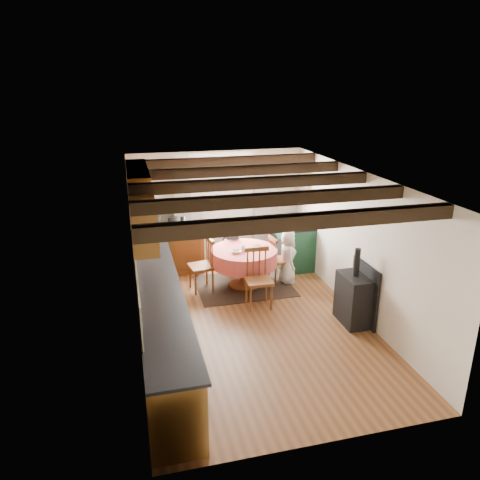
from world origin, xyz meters
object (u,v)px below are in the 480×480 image
object	(u,v)px
aga_range	(292,244)
cast_iron_stove	(355,286)
chair_right	(280,259)
child_right	(288,257)
child_far	(232,248)
cup	(243,249)
chair_left	(201,265)
chair_near	(259,279)
dining_table	(244,268)

from	to	relation	value
aga_range	cast_iron_stove	size ratio (longest dim) A/B	0.81
chair_right	child_right	size ratio (longest dim) A/B	0.87
child_far	chair_right	bearing A→B (deg)	163.42
child_far	child_right	xyz separation A→B (m)	(0.95, -0.67, -0.03)
aga_range	child_far	size ratio (longest dim) A/B	0.93
child_far	cup	distance (m)	0.78
chair_right	child_right	distance (m)	0.18
child_right	cup	xyz separation A→B (m)	(-0.91, -0.07, 0.27)
child_far	chair_left	bearing A→B (deg)	57.60
chair_right	cast_iron_stove	bearing A→B (deg)	-167.39
chair_right	child_far	world-z (taller)	child_far
chair_near	child_far	world-z (taller)	child_far
chair_right	aga_range	distance (m)	0.85
chair_near	cup	world-z (taller)	chair_near
child_right	cup	size ratio (longest dim) A/B	10.65
chair_left	chair_right	distance (m)	1.56
child_right	chair_right	bearing A→B (deg)	54.69
chair_near	chair_left	distance (m)	1.24
chair_left	cup	xyz separation A→B (m)	(0.78, -0.12, 0.29)
cast_iron_stove	child_far	size ratio (longest dim) A/B	1.15
aga_range	cup	world-z (taller)	aga_range
dining_table	child_far	xyz separation A→B (m)	(-0.08, 0.65, 0.18)
child_far	cup	bearing A→B (deg)	110.98
chair_right	child_right	bearing A→B (deg)	-136.15
dining_table	chair_near	world-z (taller)	chair_near
cup	child_right	bearing A→B (deg)	4.47
aga_range	child_right	size ratio (longest dim) A/B	0.99
dining_table	chair_left	distance (m)	0.83
child_far	child_right	size ratio (longest dim) A/B	1.06
aga_range	child_right	xyz separation A→B (m)	(-0.38, -0.79, 0.05)
chair_left	child_far	distance (m)	0.96
dining_table	chair_near	distance (m)	0.88
aga_range	cup	distance (m)	1.58
aga_range	chair_left	bearing A→B (deg)	-160.45
chair_left	cup	distance (m)	0.84
dining_table	cup	world-z (taller)	cup
chair_near	chair_right	distance (m)	1.19
chair_near	cup	xyz separation A→B (m)	(-0.08, 0.78, 0.28)
cast_iron_stove	child_far	bearing A→B (deg)	120.69
dining_table	aga_range	distance (m)	1.47
chair_near	chair_right	xyz separation A→B (m)	(0.70, 0.96, -0.06)
cast_iron_stove	cup	distance (m)	2.20
dining_table	child_right	size ratio (longest dim) A/B	1.19
cup	cast_iron_stove	bearing A→B (deg)	-50.42
chair_right	cast_iron_stove	size ratio (longest dim) A/B	0.72
chair_near	child_right	xyz separation A→B (m)	(0.83, 0.85, 0.00)
chair_near	chair_right	size ratio (longest dim) A/B	1.14
aga_range	cup	xyz separation A→B (m)	(-1.29, -0.86, 0.32)
dining_table	child_far	distance (m)	0.68
dining_table	cast_iron_stove	bearing A→B (deg)	-52.60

